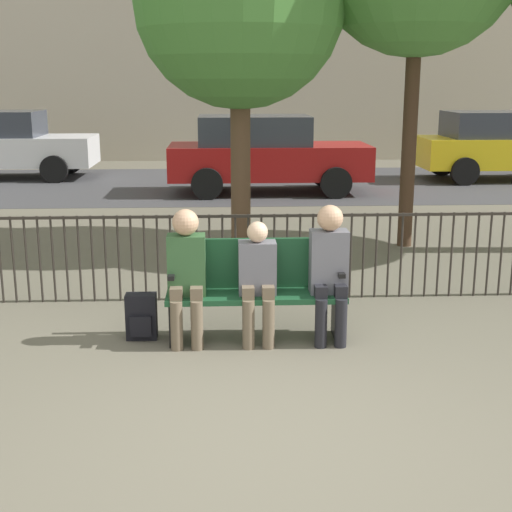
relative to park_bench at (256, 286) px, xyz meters
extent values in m
plane|color=#605B4C|center=(0.00, -1.98, -0.49)|extent=(80.00, 80.00, 0.00)
cube|color=#194728|center=(0.00, -0.08, -0.07)|extent=(1.64, 0.45, 0.05)
cube|color=#194728|center=(0.00, 0.12, 0.19)|extent=(1.64, 0.05, 0.47)
cube|color=black|center=(-0.76, -0.08, -0.29)|extent=(0.06, 0.38, 0.40)
cube|color=black|center=(0.76, -0.08, -0.29)|extent=(0.06, 0.38, 0.40)
cube|color=black|center=(-0.76, -0.08, 0.16)|extent=(0.06, 0.38, 0.04)
cube|color=black|center=(0.76, -0.08, 0.16)|extent=(0.06, 0.38, 0.04)
cylinder|color=brown|center=(-0.72, -0.30, -0.27)|extent=(0.11, 0.11, 0.45)
cylinder|color=brown|center=(-0.54, -0.30, -0.27)|extent=(0.11, 0.11, 0.45)
cube|color=brown|center=(-0.72, -0.20, 0.01)|extent=(0.11, 0.20, 0.12)
cube|color=brown|center=(-0.54, -0.20, 0.01)|extent=(0.11, 0.20, 0.12)
cube|color=#335B33|center=(-0.63, -0.08, 0.23)|extent=(0.34, 0.22, 0.55)
sphere|color=tan|center=(-0.63, -0.10, 0.63)|extent=(0.24, 0.24, 0.24)
cylinder|color=brown|center=(-0.08, -0.30, -0.27)|extent=(0.11, 0.11, 0.45)
cylinder|color=brown|center=(0.10, -0.30, -0.27)|extent=(0.11, 0.11, 0.45)
cube|color=brown|center=(-0.08, -0.20, 0.01)|extent=(0.11, 0.20, 0.12)
cube|color=brown|center=(0.10, -0.20, 0.01)|extent=(0.11, 0.20, 0.12)
cube|color=slate|center=(0.01, -0.08, 0.20)|extent=(0.34, 0.22, 0.48)
sphere|color=beige|center=(0.01, -0.10, 0.54)|extent=(0.19, 0.19, 0.19)
cylinder|color=black|center=(0.57, -0.30, -0.27)|extent=(0.11, 0.11, 0.45)
cylinder|color=black|center=(0.75, -0.30, -0.27)|extent=(0.11, 0.11, 0.45)
cube|color=black|center=(0.57, -0.20, 0.01)|extent=(0.11, 0.20, 0.12)
cube|color=black|center=(0.75, -0.20, 0.01)|extent=(0.11, 0.20, 0.12)
cube|color=slate|center=(0.66, -0.08, 0.25)|extent=(0.34, 0.22, 0.58)
sphere|color=tan|center=(0.66, -0.10, 0.66)|extent=(0.23, 0.23, 0.23)
cube|color=black|center=(-1.06, 0.00, -0.28)|extent=(0.28, 0.16, 0.43)
cube|color=black|center=(-1.06, -0.10, -0.34)|extent=(0.20, 0.04, 0.19)
cylinder|color=#2D2823|center=(-2.68, 1.18, -0.02)|extent=(0.02, 0.02, 0.95)
cylinder|color=#2D2823|center=(-2.54, 1.18, -0.02)|extent=(0.02, 0.02, 0.95)
cylinder|color=#2D2823|center=(-2.40, 1.18, -0.02)|extent=(0.02, 0.02, 0.95)
cylinder|color=#2D2823|center=(-2.26, 1.18, -0.02)|extent=(0.02, 0.02, 0.95)
cylinder|color=#2D2823|center=(-2.12, 1.18, -0.02)|extent=(0.02, 0.02, 0.95)
cylinder|color=#2D2823|center=(-1.98, 1.18, -0.02)|extent=(0.02, 0.02, 0.95)
cylinder|color=#2D2823|center=(-1.84, 1.18, -0.02)|extent=(0.02, 0.02, 0.95)
cylinder|color=#2D2823|center=(-1.70, 1.18, -0.02)|extent=(0.02, 0.02, 0.95)
cylinder|color=#2D2823|center=(-1.56, 1.18, -0.02)|extent=(0.02, 0.02, 0.95)
cylinder|color=#2D2823|center=(-1.42, 1.18, -0.02)|extent=(0.02, 0.02, 0.95)
cylinder|color=#2D2823|center=(-1.28, 1.18, -0.02)|extent=(0.02, 0.02, 0.95)
cylinder|color=#2D2823|center=(-1.14, 1.18, -0.02)|extent=(0.02, 0.02, 0.95)
cylinder|color=#2D2823|center=(-1.00, 1.18, -0.02)|extent=(0.02, 0.02, 0.95)
cylinder|color=#2D2823|center=(-0.86, 1.18, -0.02)|extent=(0.02, 0.02, 0.95)
cylinder|color=#2D2823|center=(-0.72, 1.18, -0.02)|extent=(0.02, 0.02, 0.95)
cylinder|color=#2D2823|center=(-0.58, 1.18, -0.02)|extent=(0.02, 0.02, 0.95)
cylinder|color=#2D2823|center=(-0.44, 1.18, -0.02)|extent=(0.02, 0.02, 0.95)
cylinder|color=#2D2823|center=(-0.30, 1.18, -0.02)|extent=(0.02, 0.02, 0.95)
cylinder|color=#2D2823|center=(-0.16, 1.18, -0.02)|extent=(0.02, 0.02, 0.95)
cylinder|color=#2D2823|center=(-0.02, 1.18, -0.02)|extent=(0.02, 0.02, 0.95)
cylinder|color=#2D2823|center=(0.12, 1.18, -0.02)|extent=(0.02, 0.02, 0.95)
cylinder|color=#2D2823|center=(0.26, 1.18, -0.02)|extent=(0.02, 0.02, 0.95)
cylinder|color=#2D2823|center=(0.40, 1.18, -0.02)|extent=(0.02, 0.02, 0.95)
cylinder|color=#2D2823|center=(0.54, 1.18, -0.02)|extent=(0.02, 0.02, 0.95)
cylinder|color=#2D2823|center=(0.68, 1.18, -0.02)|extent=(0.02, 0.02, 0.95)
cylinder|color=#2D2823|center=(0.82, 1.18, -0.02)|extent=(0.02, 0.02, 0.95)
cylinder|color=#2D2823|center=(0.96, 1.18, -0.02)|extent=(0.02, 0.02, 0.95)
cylinder|color=#2D2823|center=(1.10, 1.18, -0.02)|extent=(0.02, 0.02, 0.95)
cylinder|color=#2D2823|center=(1.24, 1.18, -0.02)|extent=(0.02, 0.02, 0.95)
cylinder|color=#2D2823|center=(1.38, 1.18, -0.02)|extent=(0.02, 0.02, 0.95)
cylinder|color=#2D2823|center=(1.52, 1.18, -0.02)|extent=(0.02, 0.02, 0.95)
cylinder|color=#2D2823|center=(1.66, 1.18, -0.02)|extent=(0.02, 0.02, 0.95)
cylinder|color=#2D2823|center=(1.80, 1.18, -0.02)|extent=(0.02, 0.02, 0.95)
cylinder|color=#2D2823|center=(1.94, 1.18, -0.02)|extent=(0.02, 0.02, 0.95)
cylinder|color=#2D2823|center=(2.08, 1.18, -0.02)|extent=(0.02, 0.02, 0.95)
cylinder|color=#2D2823|center=(2.22, 1.18, -0.02)|extent=(0.02, 0.02, 0.95)
cylinder|color=#2D2823|center=(2.36, 1.18, -0.02)|extent=(0.02, 0.02, 0.95)
cylinder|color=#2D2823|center=(2.50, 1.18, -0.02)|extent=(0.02, 0.02, 0.95)
cylinder|color=#2D2823|center=(2.64, 1.18, -0.02)|extent=(0.02, 0.02, 0.95)
cylinder|color=#2D2823|center=(2.78, 1.18, -0.02)|extent=(0.02, 0.02, 0.95)
cube|color=#2D2823|center=(0.00, 1.18, 0.44)|extent=(9.00, 0.03, 0.03)
cylinder|color=brown|center=(-0.03, 3.68, 0.80)|extent=(0.28, 0.28, 2.58)
sphere|color=#478438|center=(-0.03, 3.68, 2.88)|extent=(2.85, 2.85, 2.85)
cylinder|color=#422D1E|center=(2.35, 3.68, 1.14)|extent=(0.21, 0.21, 3.27)
cube|color=#3D3D3F|center=(0.00, 10.02, -0.49)|extent=(24.00, 6.00, 0.01)
cube|color=maroon|center=(0.71, 8.78, 0.18)|extent=(4.20, 1.70, 0.70)
cube|color=#2D333D|center=(0.40, 8.78, 0.83)|extent=(2.31, 1.56, 0.60)
cylinder|color=black|center=(2.01, 7.91, -0.17)|extent=(0.64, 0.20, 0.64)
cylinder|color=black|center=(2.01, 9.65, -0.17)|extent=(0.64, 0.20, 0.64)
cylinder|color=black|center=(-0.59, 7.91, -0.17)|extent=(0.64, 0.20, 0.64)
cylinder|color=black|center=(-0.59, 9.65, -0.17)|extent=(0.64, 0.20, 0.64)
cube|color=yellow|center=(6.54, 10.48, 0.18)|extent=(4.20, 1.70, 0.70)
cube|color=#2D333D|center=(6.22, 10.48, 0.83)|extent=(2.31, 1.56, 0.60)
cylinder|color=black|center=(5.24, 9.61, -0.17)|extent=(0.64, 0.20, 0.64)
cylinder|color=black|center=(5.24, 11.35, -0.17)|extent=(0.64, 0.20, 0.64)
cube|color=silver|center=(-5.50, 11.36, 0.18)|extent=(4.20, 1.70, 0.70)
cylinder|color=black|center=(-4.20, 10.49, -0.17)|extent=(0.64, 0.20, 0.64)
cylinder|color=black|center=(-4.20, 12.23, -0.17)|extent=(0.64, 0.20, 0.64)
camera|label=1|loc=(-0.31, -6.32, 1.86)|focal=50.00mm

